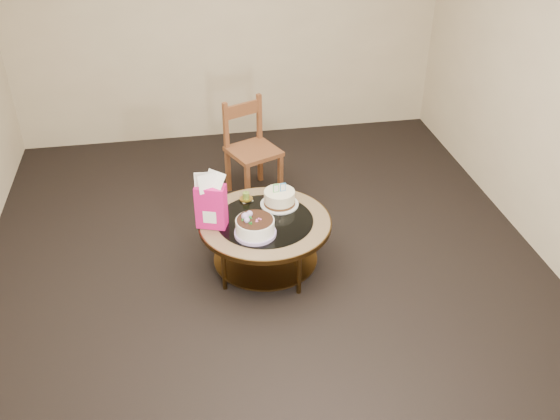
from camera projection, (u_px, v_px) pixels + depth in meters
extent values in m
plane|color=black|center=(266.00, 267.00, 5.00)|extent=(5.00, 5.00, 0.00)
cube|color=beige|center=(226.00, 18.00, 6.37)|extent=(4.50, 0.02, 2.60)
cube|color=beige|center=(369.00, 407.00, 2.23)|extent=(4.50, 0.02, 2.60)
cylinder|color=#513717|center=(303.00, 228.00, 5.11)|extent=(0.04, 0.04, 0.42)
cylinder|color=#513717|center=(235.00, 224.00, 5.15)|extent=(0.04, 0.04, 0.42)
cylinder|color=#513717|center=(224.00, 267.00, 4.67)|extent=(0.04, 0.04, 0.42)
cylinder|color=#513717|center=(299.00, 271.00, 4.63)|extent=(0.04, 0.04, 0.42)
cylinder|color=#513717|center=(266.00, 258.00, 4.95)|extent=(0.82, 0.82, 0.02)
cylinder|color=#513717|center=(265.00, 223.00, 4.77)|extent=(1.02, 1.02, 0.04)
cylinder|color=#8B714C|center=(265.00, 221.00, 4.76)|extent=(1.00, 1.00, 0.01)
cylinder|color=black|center=(265.00, 221.00, 4.76)|extent=(0.74, 0.74, 0.01)
cylinder|color=#AC91CD|center=(255.00, 233.00, 4.59)|extent=(0.31, 0.31, 0.02)
cylinder|color=white|center=(255.00, 227.00, 4.56)|extent=(0.29, 0.29, 0.13)
cylinder|color=black|center=(255.00, 220.00, 4.53)|extent=(0.27, 0.27, 0.01)
sphere|color=#AC91CD|center=(245.00, 216.00, 4.52)|extent=(0.06, 0.06, 0.06)
sphere|color=#AC91CD|center=(250.00, 214.00, 4.56)|extent=(0.05, 0.05, 0.05)
sphere|color=#AC91CD|center=(247.00, 220.00, 4.49)|extent=(0.04, 0.04, 0.04)
cone|color=#1D6C22|center=(251.00, 218.00, 4.53)|extent=(0.04, 0.04, 0.03)
cone|color=#1D6C22|center=(243.00, 220.00, 4.51)|extent=(0.04, 0.04, 0.03)
cone|color=#1D6C22|center=(251.00, 214.00, 4.58)|extent=(0.03, 0.03, 0.03)
cone|color=#1D6C22|center=(251.00, 223.00, 4.48)|extent=(0.04, 0.04, 0.03)
cylinder|color=white|center=(279.00, 204.00, 4.94)|extent=(0.30, 0.30, 0.01)
cylinder|color=#472814|center=(279.00, 202.00, 4.93)|extent=(0.25, 0.25, 0.02)
cylinder|color=#EFE8C6|center=(279.00, 196.00, 4.90)|extent=(0.24, 0.24, 0.09)
cube|color=#52C159|center=(276.00, 188.00, 4.85)|extent=(0.05, 0.02, 0.07)
cube|color=white|center=(276.00, 188.00, 4.85)|extent=(0.04, 0.02, 0.05)
cube|color=#3B87C9|center=(283.00, 187.00, 4.86)|extent=(0.05, 0.02, 0.07)
cube|color=white|center=(283.00, 187.00, 4.86)|extent=(0.04, 0.02, 0.05)
cube|color=#E1156D|center=(211.00, 206.00, 4.60)|extent=(0.25, 0.19, 0.34)
cube|color=white|center=(212.00, 213.00, 4.64)|extent=(0.14, 0.15, 0.10)
cube|color=#E9C560|center=(246.00, 200.00, 5.00)|extent=(0.11, 0.11, 0.01)
cylinder|color=gold|center=(246.00, 199.00, 4.99)|extent=(0.11, 0.11, 0.01)
cylinder|color=olive|center=(246.00, 195.00, 4.97)|extent=(0.05, 0.05, 0.05)
cylinder|color=black|center=(246.00, 192.00, 4.96)|extent=(0.00, 0.00, 0.01)
cube|color=brown|center=(253.00, 151.00, 5.73)|extent=(0.55, 0.55, 0.04)
cube|color=brown|center=(248.00, 186.00, 5.64)|extent=(0.05, 0.05, 0.45)
cube|color=brown|center=(280.00, 175.00, 5.81)|extent=(0.05, 0.05, 0.45)
cube|color=brown|center=(228.00, 170.00, 5.90)|extent=(0.05, 0.05, 0.45)
cube|color=brown|center=(260.00, 160.00, 6.06)|extent=(0.05, 0.05, 0.45)
cube|color=brown|center=(226.00, 126.00, 5.65)|extent=(0.05, 0.05, 0.46)
cube|color=brown|center=(259.00, 117.00, 5.82)|extent=(0.05, 0.05, 0.46)
cube|color=brown|center=(242.00, 110.00, 5.67)|extent=(0.34, 0.17, 0.12)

